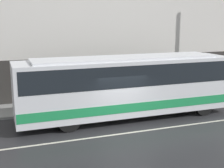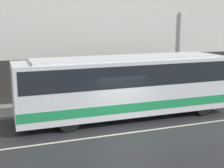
{
  "view_description": "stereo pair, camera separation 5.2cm",
  "coord_description": "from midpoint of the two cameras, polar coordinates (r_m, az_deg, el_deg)",
  "views": [
    {
      "loc": [
        -5.55,
        -12.66,
        5.2
      ],
      "look_at": [
        -0.08,
        2.21,
        1.91
      ],
      "focal_mm": 50.0,
      "sensor_mm": 36.0,
      "label": 1
    },
    {
      "loc": [
        -5.5,
        -12.68,
        5.2
      ],
      "look_at": [
        -0.08,
        2.21,
        1.91
      ],
      "focal_mm": 50.0,
      "sensor_mm": 36.0,
      "label": 2
    }
  ],
  "objects": [
    {
      "name": "transit_bus",
      "position": [
        16.49,
        2.82,
        0.04
      ],
      "size": [
        11.55,
        2.5,
        3.3
      ],
      "color": "silver",
      "rests_on": "ground_plane"
    },
    {
      "name": "ground_plane",
      "position": [
        14.76,
        3.38,
        -8.89
      ],
      "size": [
        60.0,
        60.0,
        0.0
      ],
      "primitive_type": "plane",
      "color": "#262628"
    },
    {
      "name": "pedestrian_waiting",
      "position": [
        18.95,
        -9.69,
        -1.69
      ],
      "size": [
        0.36,
        0.36,
        1.52
      ],
      "color": "#333338",
      "rests_on": "sidewalk"
    },
    {
      "name": "sidewalk",
      "position": [
        19.56,
        -2.88,
        -3.45
      ],
      "size": [
        60.0,
        2.76,
        0.15
      ],
      "color": "gray",
      "rests_on": "ground_plane"
    },
    {
      "name": "lane_stripe",
      "position": [
        14.76,
        3.38,
        -8.87
      ],
      "size": [
        54.0,
        0.14,
        0.01
      ],
      "color": "beige",
      "rests_on": "ground_plane"
    }
  ]
}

